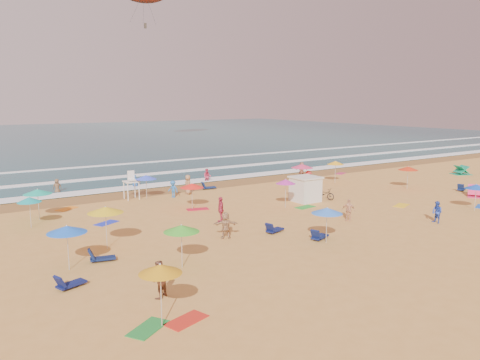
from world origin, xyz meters
TOP-DOWN VIEW (x-y plane):
  - ground at (0.00, 0.00)m, footprint 220.00×220.00m
  - ocean at (0.00, 84.00)m, footprint 220.00×140.00m
  - wet_sand at (0.00, 12.50)m, footprint 220.00×220.00m
  - surf_foam at (0.00, 21.32)m, footprint 200.00×18.70m
  - cabana at (5.72, 1.38)m, footprint 2.00×2.00m
  - cabana_roof at (5.72, 1.38)m, footprint 2.20×2.20m
  - bicycle at (7.62, 1.08)m, footprint 1.21×1.95m
  - lifeguard_stand at (-6.29, 10.23)m, footprint 1.20×1.20m
  - beach_umbrellas at (-3.51, -0.78)m, footprint 41.38×23.96m
  - loungers at (6.09, -2.68)m, footprint 50.11×19.00m
  - towels at (-1.29, -1.82)m, footprint 35.28×24.88m
  - popup_tents at (25.21, -1.41)m, footprint 13.24×10.59m
  - beachgoers at (0.58, 3.98)m, footprint 38.02×27.69m

SIDE VIEW (x-z plane):
  - ground at x=0.00m, z-range 0.00..0.00m
  - ocean at x=0.00m, z-range -0.09..0.09m
  - wet_sand at x=0.00m, z-range 0.01..0.01m
  - towels at x=-1.29m, z-range 0.00..0.03m
  - surf_foam at x=0.00m, z-range 0.08..0.12m
  - loungers at x=6.09m, z-range 0.00..0.34m
  - bicycle at x=7.62m, z-range 0.00..0.97m
  - popup_tents at x=25.21m, z-range 0.00..1.20m
  - beachgoers at x=0.58m, z-range -0.26..1.88m
  - cabana at x=5.72m, z-range 0.00..2.00m
  - lifeguard_stand at x=-6.29m, z-range 0.00..2.10m
  - cabana_roof at x=5.72m, z-range 2.00..2.12m
  - beach_umbrellas at x=-3.51m, z-range 1.67..2.49m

